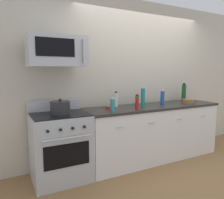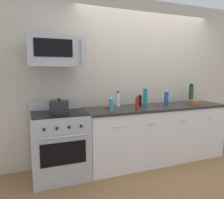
# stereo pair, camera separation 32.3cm
# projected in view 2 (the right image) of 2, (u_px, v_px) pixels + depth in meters

# --- Properties ---
(ground_plane) EXTENTS (6.61, 6.61, 0.00)m
(ground_plane) POSITION_uv_depth(u_px,v_px,m) (155.00, 160.00, 3.72)
(ground_plane) COLOR olive
(back_wall) EXTENTS (5.51, 0.10, 2.70)m
(back_wall) POSITION_uv_depth(u_px,v_px,m) (145.00, 79.00, 3.92)
(back_wall) COLOR beige
(back_wall) RESTS_ON ground_plane
(counter_unit) EXTENTS (2.42, 0.66, 0.92)m
(counter_unit) POSITION_uv_depth(u_px,v_px,m) (156.00, 133.00, 3.66)
(counter_unit) COLOR white
(counter_unit) RESTS_ON ground_plane
(range_oven) EXTENTS (0.76, 0.69, 1.07)m
(range_oven) POSITION_uv_depth(u_px,v_px,m) (60.00, 144.00, 3.08)
(range_oven) COLOR #B7BABF
(range_oven) RESTS_ON ground_plane
(microwave) EXTENTS (0.74, 0.44, 0.40)m
(microwave) POSITION_uv_depth(u_px,v_px,m) (56.00, 52.00, 2.95)
(microwave) COLOR #B7BABF
(bottle_soda_blue) EXTENTS (0.07, 0.07, 0.26)m
(bottle_soda_blue) POSITION_uv_depth(u_px,v_px,m) (166.00, 98.00, 3.64)
(bottle_soda_blue) COLOR #1E4CA5
(bottle_soda_blue) RESTS_ON countertop_slab
(bottle_soy_sauce_dark) EXTENTS (0.06, 0.06, 0.19)m
(bottle_soy_sauce_dark) POSITION_uv_depth(u_px,v_px,m) (140.00, 100.00, 3.63)
(bottle_soy_sauce_dark) COLOR black
(bottle_soy_sauce_dark) RESTS_ON countertop_slab
(bottle_wine_green) EXTENTS (0.08, 0.08, 0.34)m
(bottle_wine_green) POSITION_uv_depth(u_px,v_px,m) (191.00, 94.00, 4.02)
(bottle_wine_green) COLOR #19471E
(bottle_wine_green) RESTS_ON countertop_slab
(bottle_hot_sauce_red) EXTENTS (0.05, 0.05, 0.20)m
(bottle_hot_sauce_red) POSITION_uv_depth(u_px,v_px,m) (137.00, 104.00, 3.20)
(bottle_hot_sauce_red) COLOR #B21914
(bottle_hot_sauce_red) RESTS_ON countertop_slab
(bottle_sparkling_teal) EXTENTS (0.07, 0.07, 0.33)m
(bottle_sparkling_teal) POSITION_uv_depth(u_px,v_px,m) (145.00, 97.00, 3.51)
(bottle_sparkling_teal) COLOR #197F7A
(bottle_sparkling_teal) RESTS_ON countertop_slab
(bottle_dish_soap) EXTENTS (0.06, 0.06, 0.21)m
(bottle_dish_soap) POSITION_uv_depth(u_px,v_px,m) (111.00, 105.00, 3.06)
(bottle_dish_soap) COLOR teal
(bottle_dish_soap) RESTS_ON countertop_slab
(bottle_vinegar_white) EXTENTS (0.06, 0.06, 0.25)m
(bottle_vinegar_white) POSITION_uv_depth(u_px,v_px,m) (118.00, 99.00, 3.54)
(bottle_vinegar_white) COLOR silver
(bottle_vinegar_white) RESTS_ON countertop_slab
(bowl_red_small) EXTENTS (0.11, 0.11, 0.04)m
(bowl_red_small) POSITION_uv_depth(u_px,v_px,m) (110.00, 107.00, 3.33)
(bowl_red_small) COLOR #B72D28
(bowl_red_small) RESTS_ON countertop_slab
(bowl_wooden_salad) EXTENTS (0.22, 0.22, 0.08)m
(bowl_wooden_salad) POSITION_uv_depth(u_px,v_px,m) (195.00, 102.00, 3.77)
(bowl_wooden_salad) COLOR brown
(bowl_wooden_salad) RESTS_ON countertop_slab
(stockpot) EXTENTS (0.26, 0.26, 0.21)m
(stockpot) POSITION_uv_depth(u_px,v_px,m) (59.00, 107.00, 2.96)
(stockpot) COLOR #262628
(stockpot) RESTS_ON range_oven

